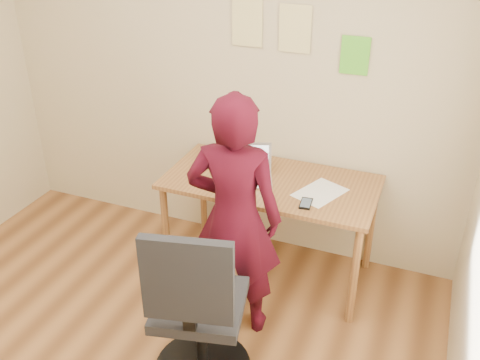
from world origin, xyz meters
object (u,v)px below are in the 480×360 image
at_px(phone, 306,203).
at_px(person, 234,218).
at_px(office_chair, 198,318).
at_px(desk, 271,192).
at_px(laptop, 249,172).

relative_size(phone, person, 0.09).
xyz_separation_m(office_chair, person, (0.00, 0.52, 0.31)).
bearing_deg(desk, person, -93.33).
xyz_separation_m(desk, phone, (0.30, -0.21, 0.09)).
distance_m(office_chair, person, 0.60).
height_order(desk, person, person).
relative_size(phone, office_chair, 0.13).
height_order(laptop, office_chair, office_chair).
bearing_deg(laptop, desk, -10.26).
relative_size(desk, laptop, 3.76).
xyz_separation_m(phone, person, (-0.33, -0.35, 0.02)).
relative_size(desk, office_chair, 1.33).
distance_m(laptop, office_chair, 1.10).
distance_m(desk, laptop, 0.20).
bearing_deg(person, office_chair, 81.83).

